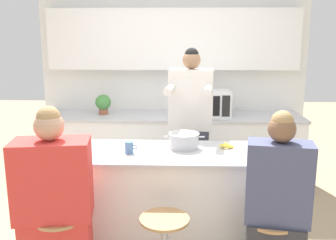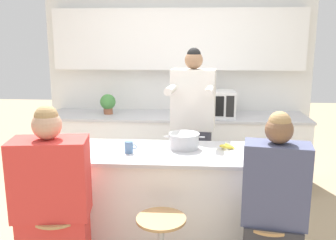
{
  "view_description": "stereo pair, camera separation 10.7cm",
  "coord_description": "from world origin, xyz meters",
  "views": [
    {
      "loc": [
        0.11,
        -2.95,
        1.84
      ],
      "look_at": [
        0.0,
        0.07,
        1.18
      ],
      "focal_mm": 40.0,
      "sensor_mm": 36.0,
      "label": 1
    },
    {
      "loc": [
        0.22,
        -2.95,
        1.84
      ],
      "look_at": [
        0.0,
        0.07,
        1.18
      ],
      "focal_mm": 40.0,
      "sensor_mm": 36.0,
      "label": 2
    }
  ],
  "objects": [
    {
      "name": "wall_back",
      "position": [
        0.0,
        1.89,
        1.54
      ],
      "size": [
        3.41,
        0.22,
        2.7
      ],
      "color": "silver",
      "rests_on": "ground_plane"
    },
    {
      "name": "cooking_pot",
      "position": [
        0.13,
        0.1,
        0.99
      ],
      "size": [
        0.35,
        0.26,
        0.13
      ],
      "color": "#B7BABC",
      "rests_on": "kitchen_island"
    },
    {
      "name": "person_seated_near",
      "position": [
        0.75,
        -0.61,
        0.63
      ],
      "size": [
        0.45,
        0.32,
        1.4
      ],
      "rotation": [
        0.0,
        0.0,
        -0.17
      ],
      "color": "#333338",
      "rests_on": "ground_plane"
    },
    {
      "name": "fruit_bowl",
      "position": [
        -0.76,
        -0.2,
        0.97
      ],
      "size": [
        0.22,
        0.22,
        0.08
      ],
      "color": "white",
      "rests_on": "kitchen_island"
    },
    {
      "name": "coffee_cup_near",
      "position": [
        -0.31,
        -0.06,
        0.98
      ],
      "size": [
        0.1,
        0.07,
        0.1
      ],
      "color": "#4C7099",
      "rests_on": "kitchen_island"
    },
    {
      "name": "person_wrapped_blanket",
      "position": [
        -0.75,
        -0.61,
        0.66
      ],
      "size": [
        0.54,
        0.36,
        1.42
      ],
      "rotation": [
        0.0,
        0.0,
        0.14
      ],
      "color": "red",
      "rests_on": "ground_plane"
    },
    {
      "name": "back_counter",
      "position": [
        0.0,
        1.57,
        0.46
      ],
      "size": [
        3.17,
        0.68,
        0.91
      ],
      "color": "white",
      "rests_on": "ground_plane"
    },
    {
      "name": "banana_bunch",
      "position": [
        0.49,
        0.11,
        0.95
      ],
      "size": [
        0.15,
        0.11,
        0.05
      ],
      "color": "yellow",
      "rests_on": "kitchen_island"
    },
    {
      "name": "potted_plant",
      "position": [
        -0.86,
        1.57,
        1.05
      ],
      "size": [
        0.19,
        0.19,
        0.25
      ],
      "color": "#93563D",
      "rests_on": "back_counter"
    },
    {
      "name": "person_cooking",
      "position": [
        0.2,
        0.65,
        0.86
      ],
      "size": [
        0.48,
        0.59,
        1.75
      ],
      "rotation": [
        0.0,
        0.0,
        -0.12
      ],
      "color": "#383842",
      "rests_on": "ground_plane"
    },
    {
      "name": "kitchen_island",
      "position": [
        0.0,
        0.0,
        0.47
      ],
      "size": [
        1.82,
        0.69,
        0.93
      ],
      "color": "black",
      "rests_on": "ground_plane"
    },
    {
      "name": "microwave",
      "position": [
        0.45,
        1.52,
        1.07
      ],
      "size": [
        0.51,
        0.37,
        0.31
      ],
      "color": "white",
      "rests_on": "back_counter"
    }
  ]
}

